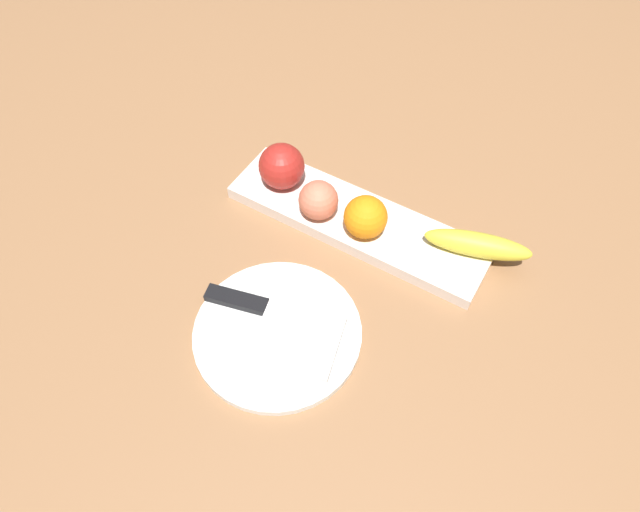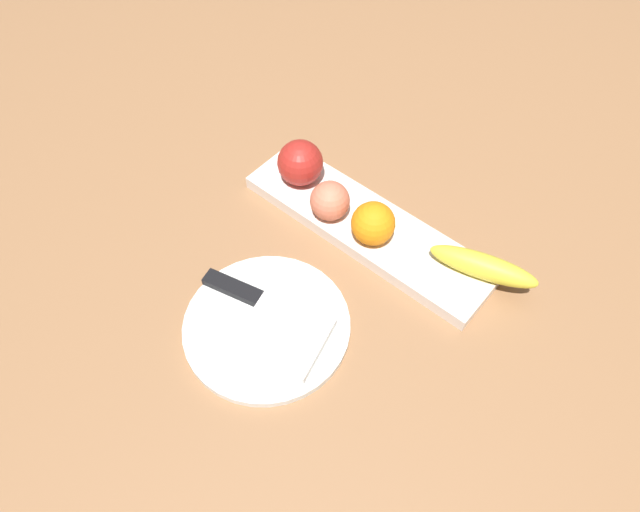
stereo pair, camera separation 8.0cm
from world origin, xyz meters
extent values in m
plane|color=#936743|center=(0.00, 0.00, 0.00)|extent=(2.40, 2.40, 0.00)
cube|color=white|center=(-0.03, -0.02, 0.01)|extent=(0.42, 0.11, 0.02)
sphere|color=#B02620|center=(-0.17, -0.01, 0.06)|extent=(0.07, 0.07, 0.07)
ellipsoid|color=yellow|center=(0.15, 0.01, 0.04)|extent=(0.16, 0.08, 0.04)
sphere|color=orange|center=(-0.01, -0.04, 0.06)|extent=(0.07, 0.07, 0.07)
sphere|color=#DE7457|center=(-0.09, -0.04, 0.05)|extent=(0.06, 0.06, 0.06)
cylinder|color=white|center=(-0.03, -0.24, 0.01)|extent=(0.23, 0.23, 0.01)
cube|color=white|center=(0.00, -0.24, 0.02)|extent=(0.13, 0.12, 0.02)
cube|color=silver|center=(-0.05, -0.22, 0.01)|extent=(0.15, 0.06, 0.00)
cube|color=black|center=(-0.11, -0.23, 0.02)|extent=(0.09, 0.05, 0.01)
camera|label=1|loc=(0.21, -0.54, 0.71)|focal=32.50mm
camera|label=2|loc=(0.28, -0.50, 0.71)|focal=32.50mm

